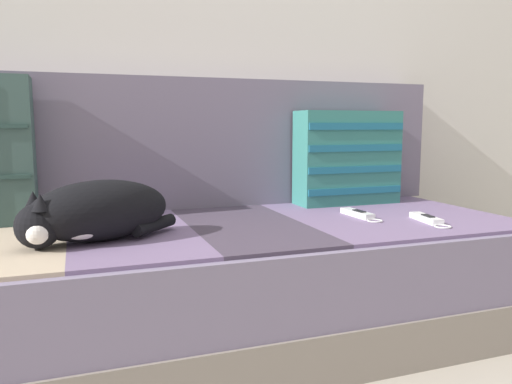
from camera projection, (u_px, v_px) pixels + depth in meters
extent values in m
plane|color=#A89E8E|center=(199.00, 356.00, 1.41)|extent=(14.00, 14.00, 0.00)
cube|color=gray|center=(189.00, 316.00, 1.52)|extent=(2.14, 0.84, 0.14)
cube|color=slate|center=(188.00, 261.00, 1.50)|extent=(2.10, 0.82, 0.20)
cube|color=slate|center=(130.00, 232.00, 1.41)|extent=(0.34, 0.74, 0.01)
cube|color=#423847|center=(243.00, 224.00, 1.52)|extent=(0.34, 0.74, 0.01)
cube|color=slate|center=(340.00, 217.00, 1.64)|extent=(0.34, 0.74, 0.01)
cube|color=slate|center=(424.00, 211.00, 1.75)|extent=(0.34, 0.74, 0.01)
cube|color=slate|center=(166.00, 143.00, 1.78)|extent=(2.10, 0.14, 0.46)
cube|color=#337A70|center=(347.00, 158.00, 1.87)|extent=(0.39, 0.13, 0.35)
cube|color=#1E667F|center=(356.00, 191.00, 1.82)|extent=(0.38, 0.01, 0.02)
cube|color=#1E667F|center=(356.00, 169.00, 1.81)|extent=(0.38, 0.01, 0.02)
cube|color=#1E667F|center=(357.00, 148.00, 1.80)|extent=(0.38, 0.01, 0.02)
cube|color=#1E667F|center=(358.00, 126.00, 1.79)|extent=(0.38, 0.01, 0.02)
ellipsoid|color=black|center=(101.00, 210.00, 1.27)|extent=(0.40, 0.28, 0.16)
sphere|color=black|center=(38.00, 226.00, 1.18)|extent=(0.11, 0.11, 0.11)
sphere|color=white|center=(37.00, 232.00, 1.16)|extent=(0.06, 0.06, 0.06)
ellipsoid|color=white|center=(80.00, 225.00, 1.20)|extent=(0.11, 0.04, 0.07)
cylinder|color=black|center=(154.00, 225.00, 1.35)|extent=(0.14, 0.14, 0.03)
cone|color=black|center=(40.00, 202.00, 1.15)|extent=(0.04, 0.04, 0.04)
cone|color=black|center=(33.00, 199.00, 1.20)|extent=(0.04, 0.04, 0.04)
cube|color=white|center=(426.00, 218.00, 1.54)|extent=(0.06, 0.15, 0.02)
cube|color=black|center=(428.00, 216.00, 1.53)|extent=(0.03, 0.05, 0.00)
cube|color=black|center=(415.00, 215.00, 1.60)|extent=(0.03, 0.01, 0.02)
torus|color=silver|center=(443.00, 227.00, 1.45)|extent=(0.06, 0.06, 0.01)
cube|color=white|center=(357.00, 214.00, 1.62)|extent=(0.04, 0.15, 0.02)
cube|color=black|center=(359.00, 211.00, 1.61)|extent=(0.02, 0.05, 0.00)
cube|color=black|center=(345.00, 210.00, 1.69)|extent=(0.03, 0.01, 0.02)
torus|color=silver|center=(375.00, 221.00, 1.53)|extent=(0.05, 0.05, 0.01)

